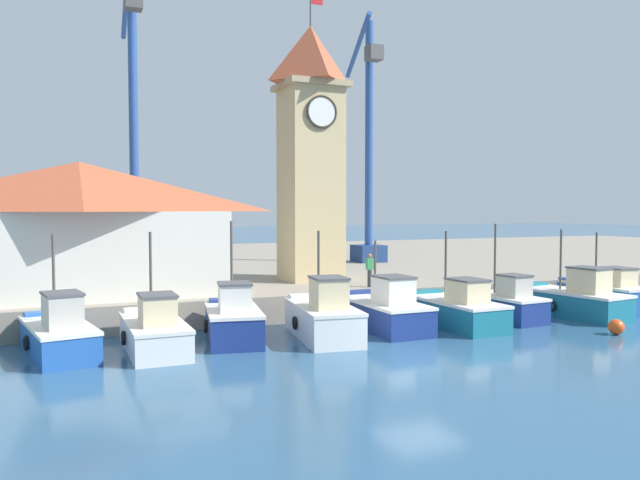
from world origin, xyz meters
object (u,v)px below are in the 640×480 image
fishing_boat_far_right (573,300)px  warehouse_left (80,228)px  mooring_buoy (616,327)px  fishing_boat_left_inner (154,331)px  fishing_boat_mid_right (383,311)px  fishing_boat_mid_left (233,320)px  port_crane_near (368,169)px  fishing_boat_center (323,317)px  fishing_boat_right_outer (503,304)px  fishing_boat_right_inner (455,309)px  port_crane_far (134,145)px  fishing_boat_end_right (605,294)px  clock_tower (311,145)px  dock_worker_near_tower (370,270)px  fishing_boat_left_outer (59,334)px

fishing_boat_far_right → warehouse_left: size_ratio=0.43×
warehouse_left → mooring_buoy: bearing=-29.5°
warehouse_left → mooring_buoy: size_ratio=19.98×
fishing_boat_left_inner → fishing_boat_mid_right: 9.33m
fishing_boat_mid_left → port_crane_near: 23.36m
fishing_boat_center → fishing_boat_right_outer: size_ratio=1.18×
fishing_boat_center → fishing_boat_right_inner: (6.07, -0.03, -0.10)m
fishing_boat_right_outer → port_crane_far: size_ratio=0.21×
fishing_boat_center → port_crane_far: (-4.79, 18.70, 8.10)m
fishing_boat_end_right → clock_tower: clock_tower is taller
port_crane_far → fishing_boat_mid_left: bearing=-85.3°
fishing_boat_mid_right → dock_worker_near_tower: (1.55, 4.15, 1.27)m
fishing_boat_left_inner → mooring_buoy: 17.80m
warehouse_left → dock_worker_near_tower: (13.00, -2.18, -2.14)m
fishing_boat_end_right → warehouse_left: 25.00m
fishing_boat_left_inner → port_crane_far: 20.14m
port_crane_near → fishing_boat_left_outer: bearing=-140.8°
fishing_boat_mid_left → fishing_boat_end_right: fishing_boat_mid_left is taller
fishing_boat_left_inner → fishing_boat_right_outer: fishing_boat_right_outer is taller
fishing_boat_far_right → fishing_boat_right_outer: bearing=169.3°
fishing_boat_mid_right → fishing_boat_right_outer: 6.03m
clock_tower → fishing_boat_left_inner: bearing=-138.1°
fishing_boat_left_outer → mooring_buoy: 20.94m
mooring_buoy → dock_worker_near_tower: dock_worker_near_tower is taller
fishing_boat_mid_left → fishing_boat_far_right: fishing_boat_mid_left is taller
port_crane_far → fishing_boat_far_right: bearing=-47.4°
fishing_boat_center → mooring_buoy: fishing_boat_center is taller
fishing_boat_mid_left → fishing_boat_left_inner: bearing=-171.2°
fishing_boat_right_inner → fishing_boat_far_right: (6.47, -0.12, 0.06)m
fishing_boat_left_inner → fishing_boat_center: (6.31, -0.37, 0.12)m
mooring_buoy → fishing_boat_left_outer: bearing=166.4°
fishing_boat_left_inner → fishing_boat_right_outer: (15.35, 0.14, 0.02)m
fishing_boat_left_outer → fishing_boat_left_inner: fishing_boat_left_inner is taller
fishing_boat_mid_right → port_crane_far: size_ratio=0.25×
fishing_boat_left_inner → fishing_boat_mid_left: fishing_boat_mid_left is taller
fishing_boat_right_outer → fishing_boat_left_inner: bearing=-179.5°
port_crane_far → warehouse_left: bearing=-107.3°
fishing_boat_left_inner → warehouse_left: size_ratio=0.40×
clock_tower → fishing_boat_mid_left: bearing=-128.9°
fishing_boat_right_outer → port_crane_near: bearing=82.9°
fishing_boat_end_right → warehouse_left: bearing=165.3°
fishing_boat_left_inner → warehouse_left: (-2.12, 6.65, 3.47)m
fishing_boat_mid_left → port_crane_far: port_crane_far is taller
fishing_boat_center → fishing_boat_far_right: size_ratio=0.95×
fishing_boat_far_right → mooring_buoy: fishing_boat_far_right is taller
clock_tower → fishing_boat_center: bearing=-109.4°
fishing_boat_mid_left → fishing_boat_end_right: 18.86m
dock_worker_near_tower → fishing_boat_center: bearing=-133.3°
fishing_boat_mid_right → warehouse_left: bearing=151.1°
fishing_boat_mid_right → fishing_boat_far_right: 9.56m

